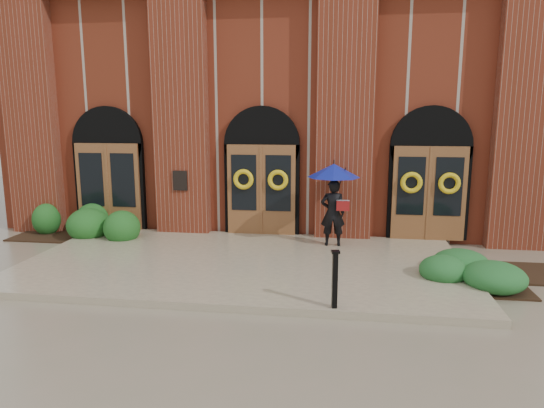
# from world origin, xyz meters

# --- Properties ---
(ground) EXTENTS (90.00, 90.00, 0.00)m
(ground) POSITION_xyz_m (0.00, 0.00, 0.00)
(ground) COLOR gray
(ground) RESTS_ON ground
(landing) EXTENTS (10.00, 5.30, 0.15)m
(landing) POSITION_xyz_m (0.00, 0.15, 0.07)
(landing) COLOR tan
(landing) RESTS_ON ground
(church_building) EXTENTS (16.20, 12.53, 7.00)m
(church_building) POSITION_xyz_m (0.00, 8.78, 3.50)
(church_building) COLOR maroon
(church_building) RESTS_ON ground
(man_with_umbrella) EXTENTS (1.42, 1.42, 2.10)m
(man_with_umbrella) POSITION_xyz_m (2.00, 1.75, 1.62)
(man_with_umbrella) COLOR black
(man_with_umbrella) RESTS_ON landing
(metal_post) EXTENTS (0.16, 0.16, 1.03)m
(metal_post) POSITION_xyz_m (2.11, -2.35, 0.69)
(metal_post) COLOR black
(metal_post) RESTS_ON landing
(hedge_wall_left) EXTENTS (3.37, 1.35, 0.86)m
(hedge_wall_left) POSITION_xyz_m (-5.20, 2.20, 0.43)
(hedge_wall_left) COLOR #1D541C
(hedge_wall_left) RESTS_ON ground
(hedge_front_right) EXTENTS (1.59, 1.36, 0.56)m
(hedge_front_right) POSITION_xyz_m (5.10, -0.39, 0.28)
(hedge_front_right) COLOR #1F5624
(hedge_front_right) RESTS_ON ground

